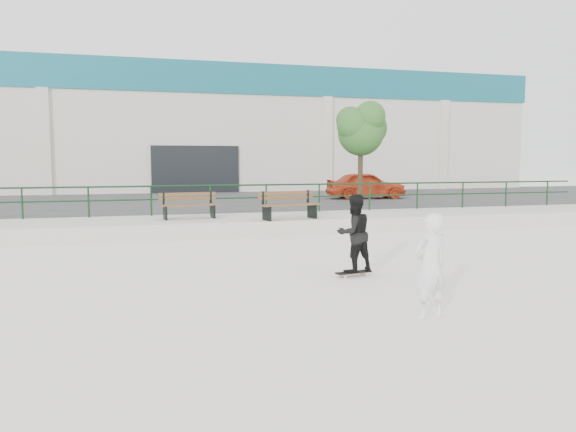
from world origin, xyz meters
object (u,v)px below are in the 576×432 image
object	(u,v)px
bench_left	(189,206)
red_car	(366,185)
bench_right	(289,205)
skateboard	(354,273)
tree	(361,128)
seated_skater	(430,266)
standing_skater	(354,233)

from	to	relation	value
bench_left	red_car	world-z (taller)	red_car
bench_right	skateboard	xyz separation A→B (m)	(-0.48, -6.55, -0.87)
bench_right	skateboard	distance (m)	6.62
bench_left	tree	size ratio (longest dim) A/B	0.44
bench_left	red_car	distance (m)	11.79
bench_right	tree	xyz separation A→B (m)	(4.65, 5.13, 2.80)
bench_left	seated_skater	distance (m)	11.06
red_car	skateboard	size ratio (longest dim) A/B	4.79
red_car	seated_skater	distance (m)	19.23
bench_right	red_car	size ratio (longest dim) A/B	0.53
bench_right	tree	bearing A→B (deg)	35.76
seated_skater	bench_left	bearing A→B (deg)	-86.87
red_car	seated_skater	bearing A→B (deg)	165.65
skateboard	bench_left	bearing A→B (deg)	98.11
skateboard	seated_skater	bearing A→B (deg)	-101.79
skateboard	tree	bearing A→B (deg)	55.71
bench_right	skateboard	world-z (taller)	bench_right
bench_right	red_car	xyz separation A→B (m)	(6.28, 8.28, 0.21)
bench_right	standing_skater	xyz separation A→B (m)	(-0.48, -6.55, -0.05)
tree	seated_skater	world-z (taller)	tree
tree	red_car	xyz separation A→B (m)	(1.62, 3.15, -2.59)
red_car	seated_skater	world-z (taller)	red_car
standing_skater	seated_skater	bearing A→B (deg)	77.69
standing_skater	seated_skater	xyz separation A→B (m)	(-0.07, -3.15, -0.09)
tree	skateboard	xyz separation A→B (m)	(-5.13, -11.67, -3.67)
bench_right	standing_skater	distance (m)	6.57
seated_skater	red_car	bearing A→B (deg)	-120.75
red_car	tree	bearing A→B (deg)	159.18
bench_left	standing_skater	bearing A→B (deg)	-76.50
bench_left	standing_skater	xyz separation A→B (m)	(2.58, -7.62, -0.03)
tree	standing_skater	bearing A→B (deg)	-113.73
standing_skater	skateboard	bearing A→B (deg)	92.95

